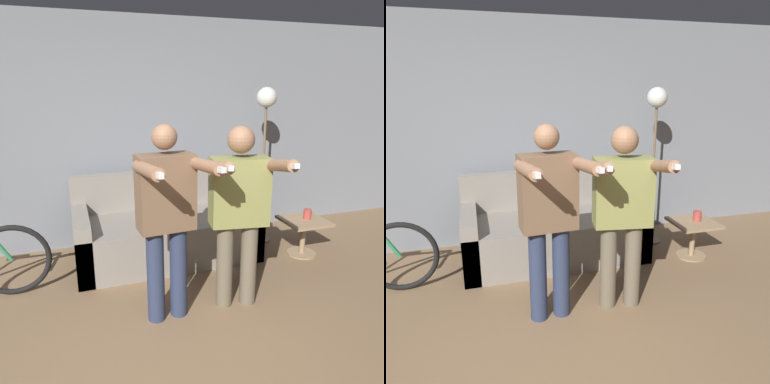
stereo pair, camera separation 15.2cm
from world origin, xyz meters
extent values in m
cube|color=gray|center=(0.00, 2.71, 1.30)|extent=(10.00, 0.05, 2.60)
cube|color=gray|center=(0.41, 2.08, 0.24)|extent=(1.95, 0.92, 0.48)
cube|color=gray|center=(0.41, 2.46, 0.69)|extent=(1.95, 0.14, 0.43)
cube|color=gray|center=(-0.48, 2.08, 0.31)|extent=(0.16, 0.92, 0.62)
cube|color=gray|center=(1.31, 2.08, 0.31)|extent=(0.16, 0.92, 0.62)
cylinder|color=#2D3856|center=(0.04, 0.99, 0.39)|extent=(0.14, 0.14, 0.78)
cylinder|color=#2D3856|center=(0.23, 1.00, 0.39)|extent=(0.14, 0.14, 0.78)
cube|color=brown|center=(0.14, 1.00, 1.08)|extent=(0.45, 0.25, 0.59)
sphere|color=#9E7051|center=(0.14, 1.00, 1.50)|extent=(0.19, 0.19, 0.19)
cylinder|color=#9E7051|center=(-0.05, 0.73, 1.32)|extent=(0.12, 0.51, 0.13)
cube|color=white|center=(-0.04, 0.49, 1.34)|extent=(0.04, 0.12, 0.05)
cylinder|color=#9E7051|center=(0.36, 0.76, 1.32)|extent=(0.12, 0.51, 0.13)
cube|color=white|center=(0.37, 0.51, 1.34)|extent=(0.04, 0.12, 0.05)
cylinder|color=#6B604C|center=(0.65, 1.01, 0.37)|extent=(0.14, 0.14, 0.75)
cylinder|color=#6B604C|center=(0.86, 0.98, 0.37)|extent=(0.14, 0.14, 0.75)
cube|color=#8C8E4C|center=(0.75, 1.00, 1.03)|extent=(0.50, 0.29, 0.56)
sphere|color=#9E7051|center=(0.75, 1.00, 1.45)|extent=(0.22, 0.22, 0.22)
cylinder|color=#9E7051|center=(0.49, 0.79, 1.29)|extent=(0.17, 0.52, 0.18)
cube|color=white|center=(0.45, 0.55, 1.34)|extent=(0.06, 0.13, 0.06)
cylinder|color=#9E7051|center=(0.94, 0.72, 1.29)|extent=(0.17, 0.52, 0.18)
cube|color=white|center=(0.90, 0.48, 1.34)|extent=(0.06, 0.13, 0.06)
ellipsoid|color=silver|center=(0.60, 2.46, 0.98)|extent=(0.35, 0.14, 0.14)
sphere|color=silver|center=(0.75, 2.46, 1.03)|extent=(0.10, 0.10, 0.10)
ellipsoid|color=silver|center=(0.42, 2.49, 0.93)|extent=(0.19, 0.04, 0.04)
cone|color=silver|center=(0.73, 2.45, 1.07)|extent=(0.03, 0.03, 0.03)
cone|color=silver|center=(0.73, 2.48, 1.07)|extent=(0.03, 0.03, 0.03)
cylinder|color=#756047|center=(1.63, 2.18, 0.01)|extent=(0.25, 0.25, 0.02)
cylinder|color=#756047|center=(1.63, 2.18, 0.83)|extent=(0.03, 0.03, 1.66)
sphere|color=white|center=(1.63, 2.18, 1.73)|extent=(0.23, 0.23, 0.23)
cylinder|color=#A38460|center=(1.90, 1.66, 0.01)|extent=(0.33, 0.33, 0.02)
cylinder|color=#A38460|center=(1.90, 1.66, 0.19)|extent=(0.06, 0.06, 0.39)
cube|color=#A38460|center=(1.90, 1.66, 0.40)|extent=(0.47, 0.47, 0.03)
cylinder|color=#B7473D|center=(1.94, 1.67, 0.47)|extent=(0.09, 0.09, 0.11)
torus|color=black|center=(-1.10, 1.78, 0.34)|extent=(0.68, 0.05, 0.68)
camera|label=1|loc=(-0.54, -1.65, 1.87)|focal=35.00mm
camera|label=2|loc=(-0.40, -1.69, 1.87)|focal=35.00mm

